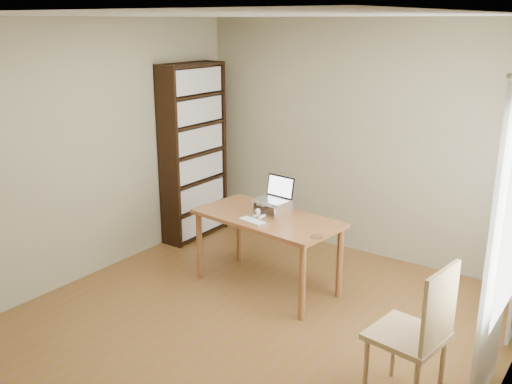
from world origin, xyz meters
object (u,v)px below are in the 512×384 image
object	(u,v)px
bookshelf	(194,152)
desk	(267,225)
cat	(271,206)
laptop	(275,194)
keyboard	(252,221)
chair	(420,329)

from	to	relation	value
bookshelf	desk	distance (m)	1.72
bookshelf	cat	distance (m)	1.62
desk	laptop	size ratio (longest dim) A/B	4.40
keyboard	chair	xyz separation A→B (m)	(1.87, -0.70, -0.18)
bookshelf	laptop	size ratio (longest dim) A/B	6.16
laptop	chair	world-z (taller)	laptop
desk	laptop	bearing A→B (deg)	96.38
laptop	keyboard	size ratio (longest dim) A/B	1.13
desk	bookshelf	bearing A→B (deg)	161.92
desk	cat	distance (m)	0.20
desk	keyboard	distance (m)	0.24
bookshelf	desk	xyz separation A→B (m)	(1.53, -0.70, -0.40)
bookshelf	keyboard	size ratio (longest dim) A/B	6.99
laptop	cat	distance (m)	0.13
cat	chair	bearing A→B (deg)	-29.32
laptop	keyboard	xyz separation A→B (m)	(-0.02, -0.36, -0.18)
chair	laptop	bearing A→B (deg)	158.52
bookshelf	cat	bearing A→B (deg)	-21.36
cat	desk	bearing A→B (deg)	-73.81
keyboard	chair	size ratio (longest dim) A/B	0.28
laptop	cat	xyz separation A→B (m)	(-0.03, -0.03, -0.12)
keyboard	chair	distance (m)	2.00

